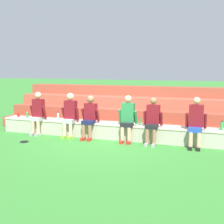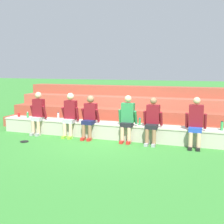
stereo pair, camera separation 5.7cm
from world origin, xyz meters
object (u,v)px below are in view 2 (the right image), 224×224
Objects in this scene: person_far_right at (152,120)px; water_bottle_mid_right at (140,122)px; water_bottle_mid_left at (222,126)px; plastic_cup_left_end at (19,115)px; person_left_of_center at (70,114)px; water_bottle_near_left at (28,115)px; plastic_cup_middle at (35,116)px; person_far_left at (38,112)px; frisbee at (24,142)px; person_right_of_center at (127,118)px; person_center at (90,116)px; water_bottle_near_right at (58,116)px; person_rightmost_edge at (196,122)px.

person_far_right is 5.97× the size of water_bottle_mid_right.
water_bottle_mid_left is 6.60m from plastic_cup_left_end.
person_left_of_center reaches higher than water_bottle_near_left.
person_far_right is 4.05m from plastic_cup_middle.
water_bottle_mid_right is 3.61m from plastic_cup_middle.
person_far_left is 1.05× the size of person_far_right.
water_bottle_near_left is (-4.34, 0.25, -0.13)m from person_far_right.
plastic_cup_left_end is (-2.15, 0.34, -0.20)m from person_left_of_center.
frisbee is at bearing -135.09° from person_left_of_center.
person_far_left is at bearing -25.19° from water_bottle_near_left.
frisbee is (-3.17, -1.25, -0.57)m from water_bottle_mid_right.
water_bottle_near_left is at bearing 154.81° from person_far_left.
water_bottle_mid_right is at bearing 39.39° from person_right_of_center.
plastic_cup_left_end is 0.53× the size of frisbee.
person_center is 10.53× the size of plastic_cup_middle.
water_bottle_mid_right is (1.52, 0.23, -0.13)m from person_center.
person_right_of_center is 2.46m from water_bottle_near_right.
plastic_cup_left_end is at bearing 178.53° from water_bottle_near_right.
water_bottle_near_left is at bearing 176.67° from person_far_right.
water_bottle_mid_right is 0.91× the size of frisbee.
person_far_right is 0.50m from water_bottle_mid_right.
water_bottle_near_right is (-3.17, 0.27, -0.11)m from person_far_right.
person_left_of_center is 1.78m from water_bottle_near_left.
person_far_left reaches higher than plastic_cup_middle.
person_center is at bearing -12.31° from water_bottle_near_right.
water_bottle_mid_right is 0.90× the size of water_bottle_near_right.
frisbee is at bearing -59.52° from water_bottle_near_left.
water_bottle_near_right is at bearing 72.19° from frisbee.
person_right_of_center is at bearing -4.36° from water_bottle_near_left.
water_bottle_mid_right is (-0.42, 0.23, -0.12)m from person_far_right.
person_rightmost_edge is at bearing -2.17° from person_far_right.
frisbee is (0.75, -1.28, -0.56)m from water_bottle_near_left.
water_bottle_near_right is 1.90× the size of plastic_cup_left_end.
person_right_of_center is at bearing -4.77° from plastic_cup_middle.
water_bottle_near_left is at bearing 170.94° from person_left_of_center.
person_right_of_center is 5.58× the size of frisbee.
person_rightmost_edge reaches higher than plastic_cup_left_end.
person_left_of_center is 0.65m from person_center.
person_right_of_center is (1.21, -0.03, 0.02)m from person_center.
person_center is 5.11× the size of water_bottle_mid_left.
person_right_of_center is 4.03m from plastic_cup_left_end.
plastic_cup_left_end is at bearing 161.08° from person_far_left.
person_right_of_center reaches higher than water_bottle_near_left.
person_center is 2.82m from plastic_cup_left_end.
person_far_left reaches higher than person_center.
water_bottle_near_right is (-1.23, 0.27, -0.12)m from person_center.
person_left_of_center reaches higher than plastic_cup_middle.
water_bottle_mid_right is (3.92, -0.02, 0.01)m from water_bottle_near_left.
person_center reaches higher than water_bottle_near_left.
person_center is 3.81m from water_bottle_mid_left.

